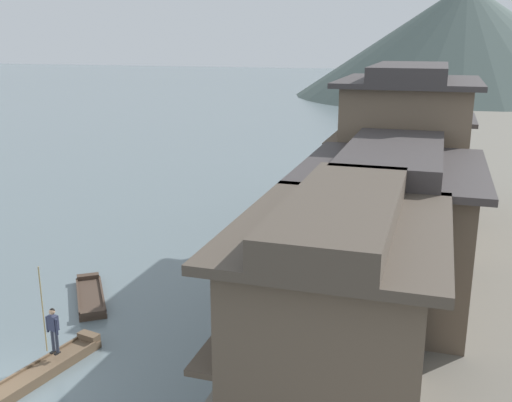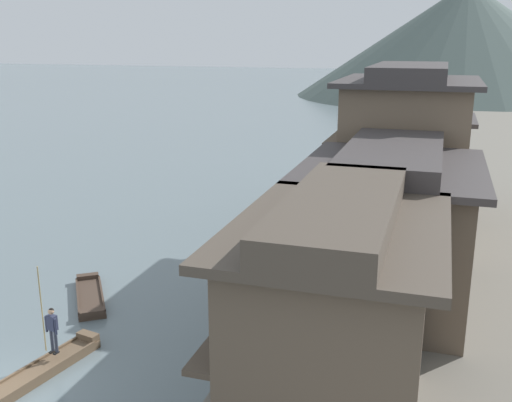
% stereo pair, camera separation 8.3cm
% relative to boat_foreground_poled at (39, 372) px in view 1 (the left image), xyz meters
% --- Properties ---
extents(riverbank_right, '(18.00, 110.00, 0.59)m').
position_rel_boat_foreground_poled_xyz_m(riverbank_right, '(14.94, 28.57, 0.13)').
color(riverbank_right, '#6B665B').
rests_on(riverbank_right, ground).
extents(boat_foreground_poled, '(1.77, 4.90, 0.50)m').
position_rel_boat_foreground_poled_xyz_m(boat_foreground_poled, '(0.00, 0.00, 0.00)').
color(boat_foreground_poled, brown).
rests_on(boat_foreground_poled, ground).
extents(boatman_person, '(0.57, 0.30, 3.04)m').
position_rel_boat_foreground_poled_xyz_m(boatman_person, '(0.12, 0.73, 1.34)').
color(boatman_person, black).
rests_on(boatman_person, boat_foreground_poled).
extents(boat_moored_nearest, '(1.20, 4.30, 0.49)m').
position_rel_boat_foreground_poled_xyz_m(boat_moored_nearest, '(4.07, 45.23, -0.00)').
color(boat_moored_nearest, '#423328').
rests_on(boat_moored_nearest, ground).
extents(boat_moored_second, '(3.21, 3.90, 0.37)m').
position_rel_boat_foreground_poled_xyz_m(boat_moored_second, '(-1.69, 5.59, -0.04)').
color(boat_moored_second, '#423328').
rests_on(boat_moored_second, ground).
extents(boat_moored_third, '(1.10, 4.21, 0.46)m').
position_rel_boat_foreground_poled_xyz_m(boat_moored_third, '(4.02, 14.83, -0.01)').
color(boat_moored_third, '#423328').
rests_on(boat_moored_third, ground).
extents(boat_moored_far, '(1.62, 3.66, 0.40)m').
position_rel_boat_foreground_poled_xyz_m(boat_moored_far, '(4.71, 22.49, -0.03)').
color(boat_moored_far, '#423328').
rests_on(boat_moored_far, ground).
extents(house_waterfront_nearest, '(5.65, 7.86, 6.14)m').
position_rel_boat_foreground_poled_xyz_m(house_waterfront_nearest, '(9.51, 0.40, 3.43)').
color(house_waterfront_nearest, brown).
rests_on(house_waterfront_nearest, riverbank_right).
extents(house_waterfront_second, '(6.94, 8.32, 6.14)m').
position_rel_boat_foreground_poled_xyz_m(house_waterfront_second, '(10.15, 8.06, 3.42)').
color(house_waterfront_second, brown).
rests_on(house_waterfront_second, riverbank_right).
extents(house_waterfront_tall, '(6.88, 7.88, 8.74)m').
position_rel_boat_foreground_poled_xyz_m(house_waterfront_tall, '(10.12, 16.13, 4.72)').
color(house_waterfront_tall, '#75604C').
rests_on(house_waterfront_tall, riverbank_right).
extents(house_waterfront_narrow, '(7.13, 5.59, 6.14)m').
position_rel_boat_foreground_poled_xyz_m(house_waterfront_narrow, '(10.25, 22.77, 3.44)').
color(house_waterfront_narrow, brown).
rests_on(house_waterfront_narrow, riverbank_right).
extents(hill_far_west, '(60.65, 60.65, 20.16)m').
position_rel_boat_foreground_poled_xyz_m(hill_far_west, '(14.45, 103.91, 9.91)').
color(hill_far_west, '#4C5B56').
rests_on(hill_far_west, ground).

